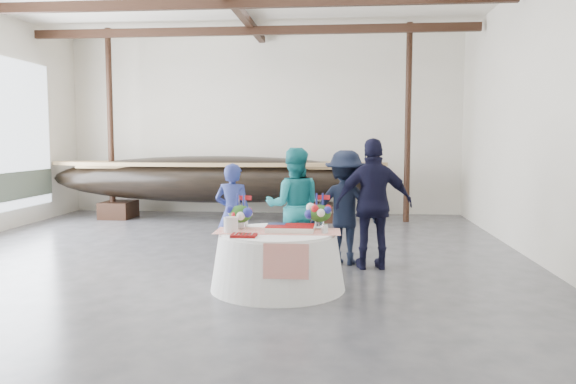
{
  "coord_description": "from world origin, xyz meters",
  "views": [
    {
      "loc": [
        1.98,
        -8.35,
        1.9
      ],
      "look_at": [
        1.19,
        0.04,
        1.11
      ],
      "focal_mm": 35.0,
      "sensor_mm": 36.0,
      "label": 1
    }
  ],
  "objects": [
    {
      "name": "floor",
      "position": [
        0.0,
        0.0,
        0.0
      ],
      "size": [
        10.0,
        12.0,
        0.01
      ],
      "primitive_type": "cube",
      "color": "#3D3D42",
      "rests_on": "ground"
    },
    {
      "name": "wall_back",
      "position": [
        0.0,
        6.0,
        2.25
      ],
      "size": [
        10.0,
        0.02,
        4.5
      ],
      "primitive_type": "cube",
      "color": "silver",
      "rests_on": "ground"
    },
    {
      "name": "wall_right",
      "position": [
        5.0,
        0.0,
        2.25
      ],
      "size": [
        0.02,
        12.0,
        4.5
      ],
      "primitive_type": "cube",
      "color": "silver",
      "rests_on": "ground"
    },
    {
      "name": "pavilion_structure",
      "position": [
        0.0,
        0.8,
        4.0
      ],
      "size": [
        9.8,
        11.76,
        4.5
      ],
      "color": "black",
      "rests_on": "ground"
    },
    {
      "name": "longboat_display",
      "position": [
        -0.95,
        4.67,
        0.96
      ],
      "size": [
        8.03,
        1.61,
        1.51
      ],
      "color": "black",
      "rests_on": "ground"
    },
    {
      "name": "banquet_table",
      "position": [
        1.19,
        -1.36,
        0.37
      ],
      "size": [
        1.71,
        1.71,
        0.74
      ],
      "color": "white",
      "rests_on": "ground"
    },
    {
      "name": "tabletop_items",
      "position": [
        1.16,
        -1.23,
        0.89
      ],
      "size": [
        1.59,
        0.97,
        0.4
      ],
      "color": "red",
      "rests_on": "banquet_table"
    },
    {
      "name": "guest_woman_blue",
      "position": [
        0.37,
        -0.09,
        0.77
      ],
      "size": [
        0.62,
        0.46,
        1.54
      ],
      "primitive_type": "imported",
      "rotation": [
        0.0,
        0.0,
        2.97
      ],
      "color": "navy",
      "rests_on": "ground"
    },
    {
      "name": "guest_woman_teal",
      "position": [
        1.28,
        0.07,
        0.89
      ],
      "size": [
        0.92,
        0.75,
        1.78
      ],
      "primitive_type": "imported",
      "rotation": [
        0.0,
        0.0,
        3.23
      ],
      "color": "teal",
      "rests_on": "ground"
    },
    {
      "name": "guest_man_left",
      "position": [
        2.06,
        0.16,
        0.87
      ],
      "size": [
        1.24,
        0.9,
        1.73
      ],
      "primitive_type": "imported",
      "rotation": [
        0.0,
        0.0,
        2.9
      ],
      "color": "black",
      "rests_on": "ground"
    },
    {
      "name": "guest_man_right",
      "position": [
        2.47,
        -0.14,
        0.96
      ],
      "size": [
        1.17,
        0.59,
        1.92
      ],
      "primitive_type": "imported",
      "rotation": [
        0.0,
        0.0,
        3.26
      ],
      "color": "black",
      "rests_on": "ground"
    }
  ]
}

